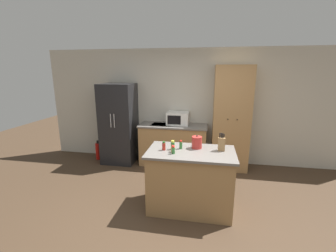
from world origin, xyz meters
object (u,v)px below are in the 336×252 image
object	(u,v)px
refrigerator	(119,124)
spice_bottle_green_herb	(173,149)
pantry_cabinet	(231,119)
spice_bottle_pale_salt	(181,145)
fire_extinguisher	(98,151)
spice_bottle_short_red	(164,146)
knife_block	(221,144)
spice_bottle_amber_oil	(173,145)
spice_bottle_tall_dark	(173,150)
kettle	(197,142)
microwave	(178,118)

from	to	relation	value
refrigerator	spice_bottle_green_herb	xyz separation A→B (m)	(1.54, -1.70, 0.08)
pantry_cabinet	spice_bottle_pale_salt	size ratio (longest dim) A/B	16.64
fire_extinguisher	spice_bottle_short_red	bearing A→B (deg)	-39.89
refrigerator	spice_bottle_short_red	distance (m)	2.16
pantry_cabinet	spice_bottle_short_red	xyz separation A→B (m)	(-1.13, -1.71, -0.11)
knife_block	spice_bottle_amber_oil	size ratio (longest dim) A/B	1.97
refrigerator	knife_block	bearing A→B (deg)	-34.24
spice_bottle_short_red	fire_extinguisher	bearing A→B (deg)	140.11
knife_block	fire_extinguisher	world-z (taller)	knife_block
spice_bottle_tall_dark	spice_bottle_short_red	xyz separation A→B (m)	(-0.16, 0.13, 0.01)
pantry_cabinet	spice_bottle_amber_oil	size ratio (longest dim) A/B	15.94
spice_bottle_short_red	fire_extinguisher	size ratio (longest dim) A/B	0.28
spice_bottle_green_herb	kettle	size ratio (longest dim) A/B	0.48
pantry_cabinet	spice_bottle_green_herb	distance (m)	2.02
knife_block	spice_bottle_green_herb	xyz separation A→B (m)	(-0.70, -0.18, -0.06)
knife_block	fire_extinguisher	xyz separation A→B (m)	(-2.82, 1.52, -0.84)
refrigerator	knife_block	size ratio (longest dim) A/B	6.66
spice_bottle_amber_oil	fire_extinguisher	size ratio (longest dim) A/B	0.30
refrigerator	pantry_cabinet	bearing A→B (deg)	1.42
microwave	kettle	world-z (taller)	microwave
spice_bottle_short_red	pantry_cabinet	bearing A→B (deg)	56.66
pantry_cabinet	spice_bottle_pale_salt	world-z (taller)	pantry_cabinet
pantry_cabinet	kettle	size ratio (longest dim) A/B	10.71
spice_bottle_short_red	spice_bottle_pale_salt	size ratio (longest dim) A/B	1.01
spice_bottle_pale_salt	microwave	bearing A→B (deg)	99.29
spice_bottle_green_herb	kettle	xyz separation A→B (m)	(0.33, 0.23, 0.05)
microwave	knife_block	bearing A→B (deg)	-61.88
pantry_cabinet	fire_extinguisher	distance (m)	3.22
refrigerator	pantry_cabinet	size ratio (longest dim) A/B	0.82
microwave	knife_block	world-z (taller)	knife_block
pantry_cabinet	spice_bottle_amber_oil	world-z (taller)	pantry_cabinet
microwave	spice_bottle_pale_salt	distance (m)	1.69
spice_bottle_pale_salt	pantry_cabinet	bearing A→B (deg)	61.31
spice_bottle_short_red	fire_extinguisher	distance (m)	2.68
knife_block	fire_extinguisher	size ratio (longest dim) A/B	0.58
microwave	fire_extinguisher	world-z (taller)	microwave
spice_bottle_pale_salt	spice_bottle_tall_dark	bearing A→B (deg)	-109.35
refrigerator	spice_bottle_pale_salt	size ratio (longest dim) A/B	13.70
kettle	spice_bottle_amber_oil	bearing A→B (deg)	-160.78
spice_bottle_short_red	spice_bottle_green_herb	size ratio (longest dim) A/B	1.35
spice_bottle_amber_oil	kettle	distance (m)	0.38
refrigerator	spice_bottle_short_red	world-z (taller)	refrigerator
pantry_cabinet	spice_bottle_tall_dark	distance (m)	2.08
spice_bottle_amber_oil	fire_extinguisher	xyz separation A→B (m)	(-2.09, 1.59, -0.80)
refrigerator	spice_bottle_green_herb	size ratio (longest dim) A/B	18.38
knife_block	spice_bottle_pale_salt	xyz separation A→B (m)	(-0.61, -0.02, -0.04)
kettle	microwave	bearing A→B (deg)	107.81
spice_bottle_short_red	fire_extinguisher	world-z (taller)	spice_bottle_short_red
refrigerator	spice_bottle_amber_oil	size ratio (longest dim) A/B	13.13
refrigerator	spice_bottle_amber_oil	xyz separation A→B (m)	(1.52, -1.60, 0.09)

